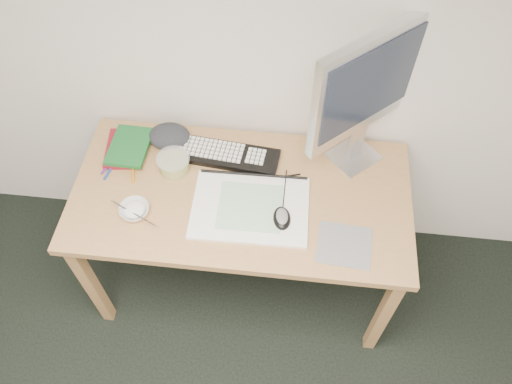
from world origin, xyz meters
TOP-DOWN VIEW (x-y plane):
  - desk at (0.28, 1.43)m, footprint 1.40×0.70m
  - mousepad at (0.71, 1.23)m, footprint 0.22×0.20m
  - sketchpad at (0.33, 1.36)m, footprint 0.47×0.34m
  - keyboard at (0.20, 1.61)m, footprint 0.46×0.19m
  - monitor at (0.74, 1.68)m, footprint 0.44×0.41m
  - mouse at (0.46, 1.31)m, footprint 0.08×0.12m
  - rice_bowl at (-0.13, 1.29)m, footprint 0.15×0.15m
  - chopsticks at (-0.12, 1.26)m, footprint 0.20×0.11m
  - fruit_tub at (-0.02, 1.53)m, footprint 0.15×0.15m
  - book_red at (-0.25, 1.61)m, footprint 0.19×0.24m
  - book_green at (-0.23, 1.60)m, footprint 0.17×0.23m
  - cloth_lump at (-0.07, 1.68)m, footprint 0.18×0.17m
  - pencil_pink at (0.31, 1.47)m, footprint 0.16×0.05m
  - pencil_tan at (0.28, 1.45)m, footprint 0.15×0.13m
  - pencil_black at (0.43, 1.53)m, footprint 0.18×0.06m
  - marker_blue at (-0.29, 1.49)m, footprint 0.03×0.12m
  - marker_orange at (-0.19, 1.50)m, footprint 0.05×0.14m
  - marker_purple at (-0.30, 1.52)m, footprint 0.06×0.11m

SIDE VIEW (x-z plane):
  - desk at x=0.28m, z-range 0.29..1.04m
  - mousepad at x=0.71m, z-range 0.75..0.75m
  - pencil_pink at x=0.31m, z-range 0.75..0.76m
  - pencil_black at x=0.43m, z-range 0.75..0.76m
  - pencil_tan at x=0.28m, z-range 0.75..0.76m
  - marker_blue at x=-0.29m, z-range 0.75..0.76m
  - marker_purple at x=-0.30m, z-range 0.75..0.76m
  - marker_orange at x=-0.19m, z-range 0.75..0.76m
  - sketchpad at x=0.33m, z-range 0.75..0.76m
  - book_red at x=-0.25m, z-range 0.75..0.77m
  - keyboard at x=0.20m, z-range 0.75..0.78m
  - rice_bowl at x=-0.13m, z-range 0.75..0.79m
  - cloth_lump at x=-0.07m, z-range 0.75..0.81m
  - mouse at x=0.46m, z-range 0.76..0.80m
  - book_green at x=-0.23m, z-range 0.77..0.79m
  - fruit_tub at x=-0.02m, z-range 0.75..0.82m
  - chopsticks at x=-0.12m, z-range 0.78..0.80m
  - monitor at x=0.74m, z-range 0.83..1.48m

